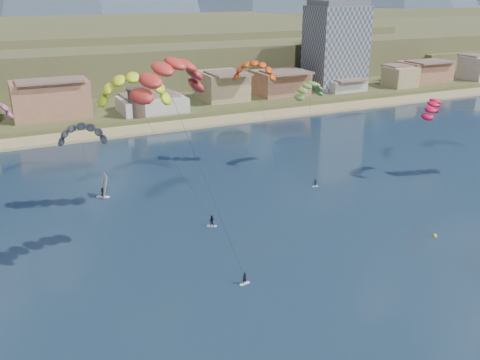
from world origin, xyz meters
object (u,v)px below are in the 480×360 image
at_px(watchtower, 137,102).
at_px(kitesurfer_red, 170,71).
at_px(apartment_tower, 336,46).
at_px(kitesurfer_green, 310,88).
at_px(buoy, 435,236).
at_px(kitesurfer_yellow, 134,84).
at_px(windsurfer, 103,190).

xyz_separation_m(watchtower, kitesurfer_red, (-17.01, -85.55, 22.10)).
bearing_deg(kitesurfer_red, watchtower, 78.75).
relative_size(apartment_tower, watchtower, 3.72).
relative_size(kitesurfer_green, buoy, 32.00).
xyz_separation_m(apartment_tower, kitesurfer_yellow, (-96.55, -78.01, 5.44)).
bearing_deg(buoy, apartment_tower, 63.10).
relative_size(kitesurfer_red, buoy, 46.49).
relative_size(apartment_tower, kitesurfer_green, 1.46).
relative_size(kitesurfer_green, windsurfer, 4.80).
bearing_deg(windsurfer, kitesurfer_yellow, -60.57).
bearing_deg(kitesurfer_yellow, windsurfer, 119.43).
bearing_deg(watchtower, apartment_tower, 9.93).
bearing_deg(windsurfer, kitesurfer_red, -81.23).
relative_size(watchtower, windsurfer, 1.88).
distance_m(apartment_tower, kitesurfer_yellow, 124.25).
height_order(watchtower, buoy, watchtower).
xyz_separation_m(apartment_tower, windsurfer, (-101.76, -68.78, -16.37)).
distance_m(kitesurfer_green, windsurfer, 49.30).
bearing_deg(kitesurfer_red, windsurfer, 98.77).
xyz_separation_m(kitesurfer_red, kitesurfer_yellow, (0.46, 21.54, -5.21)).
distance_m(kitesurfer_yellow, windsurfer, 24.25).
bearing_deg(windsurfer, kitesurfer_green, -0.43).
bearing_deg(kitesurfer_yellow, watchtower, 75.51).
distance_m(watchtower, windsurfer, 59.14).
bearing_deg(kitesurfer_green, windsurfer, 179.57).
xyz_separation_m(apartment_tower, kitesurfer_red, (-97.01, -99.55, 10.65)).
bearing_deg(kitesurfer_yellow, apartment_tower, 38.94).
relative_size(watchtower, kitesurfer_red, 0.27).
relative_size(windsurfer, buoy, 6.67).
distance_m(apartment_tower, buoy, 124.45).
xyz_separation_m(kitesurfer_green, buoy, (-0.45, -40.73, -17.77)).
height_order(kitesurfer_red, kitesurfer_green, kitesurfer_red).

